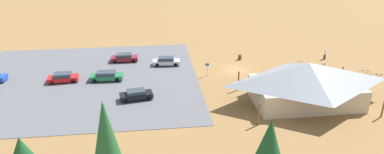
% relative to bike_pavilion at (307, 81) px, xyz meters
% --- Properties ---
extents(ground, '(160.00, 160.00, 0.00)m').
position_rel_bike_pavilion_xyz_m(ground, '(6.06, -12.30, -3.05)').
color(ground, olive).
rests_on(ground, ground).
extents(parking_lot_asphalt, '(34.18, 31.26, 0.05)m').
position_rel_bike_pavilion_xyz_m(parking_lot_asphalt, '(29.80, -11.23, -3.03)').
color(parking_lot_asphalt, '#56565B').
rests_on(parking_lot_asphalt, ground).
extents(bike_pavilion, '(15.55, 9.92, 5.51)m').
position_rel_bike_pavilion_xyz_m(bike_pavilion, '(0.00, 0.00, 0.00)').
color(bike_pavilion, '#C6B28E').
rests_on(bike_pavilion, ground).
extents(trash_bin, '(0.60, 0.60, 0.90)m').
position_rel_bike_pavilion_xyz_m(trash_bin, '(4.24, -17.02, -2.60)').
color(trash_bin, brown).
rests_on(trash_bin, ground).
extents(lot_sign, '(0.56, 0.08, 2.20)m').
position_rel_bike_pavilion_xyz_m(lot_sign, '(11.09, -10.33, -1.64)').
color(lot_sign, '#99999E').
rests_on(lot_sign, ground).
extents(pine_far_east, '(3.65, 3.65, 8.16)m').
position_rel_bike_pavilion_xyz_m(pine_far_east, '(11.08, 17.44, 2.11)').
color(pine_far_east, brown).
rests_on(pine_far_east, ground).
extents(pine_midwest, '(2.46, 2.46, 8.11)m').
position_rel_bike_pavilion_xyz_m(pine_midwest, '(23.49, 12.79, 2.16)').
color(pine_midwest, brown).
rests_on(pine_midwest, ground).
extents(bicycle_red_lone_east, '(0.61, 1.64, 0.77)m').
position_rel_bike_pavilion_xyz_m(bicycle_red_lone_east, '(-5.87, -10.49, -2.70)').
color(bicycle_red_lone_east, black).
rests_on(bicycle_red_lone_east, ground).
extents(bicycle_blue_near_sign, '(1.63, 0.61, 0.85)m').
position_rel_bike_pavilion_xyz_m(bicycle_blue_near_sign, '(-8.54, -4.46, -2.67)').
color(bicycle_blue_near_sign, black).
rests_on(bicycle_blue_near_sign, ground).
extents(bicycle_yellow_yard_center, '(1.37, 0.90, 0.75)m').
position_rel_bike_pavilion_xyz_m(bicycle_yellow_yard_center, '(-13.44, -8.02, -2.71)').
color(bicycle_yellow_yard_center, black).
rests_on(bicycle_yellow_yard_center, ground).
extents(bicycle_white_near_porch, '(1.52, 0.95, 0.79)m').
position_rel_bike_pavilion_xyz_m(bicycle_white_near_porch, '(-2.68, -11.07, -2.70)').
color(bicycle_white_near_porch, black).
rests_on(bicycle_white_near_porch, ground).
extents(bicycle_orange_edge_south, '(1.61, 0.71, 0.87)m').
position_rel_bike_pavilion_xyz_m(bicycle_orange_edge_south, '(-10.61, -6.91, -2.66)').
color(bicycle_orange_edge_south, black).
rests_on(bicycle_orange_edge_south, ground).
extents(bicycle_purple_mid_cluster, '(1.78, 0.52, 0.88)m').
position_rel_bike_pavilion_xyz_m(bicycle_purple_mid_cluster, '(-10.81, -4.93, -2.67)').
color(bicycle_purple_mid_cluster, black).
rests_on(bicycle_purple_mid_cluster, ground).
extents(bicycle_teal_yard_right, '(0.55, 1.80, 0.87)m').
position_rel_bike_pavilion_xyz_m(bicycle_teal_yard_right, '(-4.18, -8.61, -2.66)').
color(bicycle_teal_yard_right, black).
rests_on(bicycle_teal_yard_right, ground).
extents(bicycle_green_yard_front, '(1.24, 1.26, 0.84)m').
position_rel_bike_pavilion_xyz_m(bicycle_green_yard_front, '(-8.24, -11.31, -2.67)').
color(bicycle_green_yard_front, black).
rests_on(bicycle_green_yard_front, ground).
extents(bicycle_black_back_row, '(1.75, 0.64, 0.84)m').
position_rel_bike_pavilion_xyz_m(bicycle_black_back_row, '(-14.49, -6.30, -2.66)').
color(bicycle_black_back_row, black).
rests_on(bicycle_black_back_row, ground).
extents(bicycle_silver_lone_west, '(0.67, 1.64, 0.87)m').
position_rel_bike_pavilion_xyz_m(bicycle_silver_lone_west, '(-4.99, -12.66, -2.67)').
color(bicycle_silver_lone_west, black).
rests_on(bicycle_silver_lone_west, ground).
extents(bicycle_red_trailside, '(1.43, 0.96, 0.77)m').
position_rel_bike_pavilion_xyz_m(bicycle_red_trailside, '(-7.89, -8.97, -2.70)').
color(bicycle_red_trailside, black).
rests_on(bicycle_red_trailside, ground).
extents(car_black_by_curb, '(4.48, 2.43, 1.34)m').
position_rel_bike_pavilion_xyz_m(car_black_by_curb, '(21.67, -3.49, -2.33)').
color(car_black_by_curb, black).
rests_on(car_black_by_curb, parking_lot_asphalt).
extents(car_maroon_inner_stall, '(4.50, 1.92, 1.35)m').
position_rel_bike_pavilion_xyz_m(car_maroon_inner_stall, '(24.06, -18.50, -2.33)').
color(car_maroon_inner_stall, maroon).
rests_on(car_maroon_inner_stall, parking_lot_asphalt).
extents(car_silver_second_row, '(4.53, 1.99, 1.38)m').
position_rel_bike_pavilion_xyz_m(car_silver_second_row, '(17.03, -15.80, -2.32)').
color(car_silver_second_row, '#BCBCC1').
rests_on(car_silver_second_row, parking_lot_asphalt).
extents(car_red_back_corner, '(4.45, 2.19, 1.35)m').
position_rel_bike_pavilion_xyz_m(car_red_back_corner, '(32.54, -10.74, -2.33)').
color(car_red_back_corner, red).
rests_on(car_red_back_corner, parking_lot_asphalt).
extents(car_green_mid_lot, '(4.86, 2.05, 1.37)m').
position_rel_bike_pavilion_xyz_m(car_green_mid_lot, '(26.23, -10.51, -2.32)').
color(car_green_mid_lot, '#1E6B3D').
rests_on(car_green_mid_lot, parking_lot_asphalt).
extents(visitor_crossing_yard, '(0.37, 0.36, 1.77)m').
position_rel_bike_pavilion_xyz_m(visitor_crossing_yard, '(-10.50, -15.49, -2.12)').
color(visitor_crossing_yard, '#2D3347').
rests_on(visitor_crossing_yard, ground).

